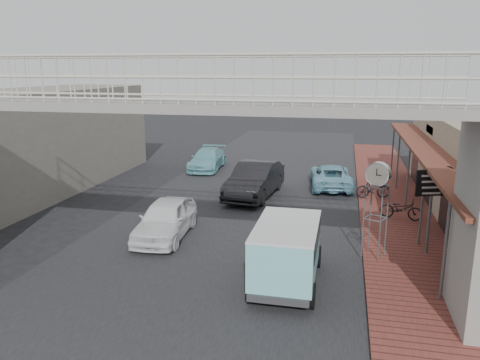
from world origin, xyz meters
The scene contains 14 objects.
ground centered at (0.00, 0.00, 0.00)m, with size 120.00×120.00×0.00m, color black.
road_strip centered at (0.00, 0.00, 0.01)m, with size 10.00×60.00×0.01m, color black.
sidewalk centered at (6.50, 3.00, 0.05)m, with size 3.00×40.00×0.10m, color brown.
footbridge centered at (0.00, -4.00, 3.18)m, with size 16.40×2.40×6.34m.
building_far_left centered at (-11.00, 6.00, 2.50)m, with size 5.00×14.00×5.00m, color gray.
white_hatchback centered at (-2.02, 0.02, 0.69)m, with size 1.63×4.05×1.38m, color white.
dark_sedan centered at (0.12, 6.18, 0.82)m, with size 1.74×4.98×1.64m, color black.
angkot_curb centered at (3.63, 8.77, 0.60)m, with size 1.99×4.32×1.20m, color #74B2C9.
angkot_far centered at (-3.91, 11.72, 0.62)m, with size 1.74×4.27×1.24m, color #71B9C4.
angkot_van centered at (2.79, -2.86, 1.19)m, with size 1.77×3.82×1.87m.
motorcycle_near centered at (6.58, 3.77, 0.53)m, with size 0.57×1.64×0.86m, color black.
motorcycle_far centered at (5.64, 6.78, 0.57)m, with size 0.45×1.58×0.95m, color black.
street_clock centered at (5.30, -0.42, 2.68)m, with size 0.80×0.78×3.11m.
arrow_sign centered at (7.72, 0.44, 2.46)m, with size 1.76×1.18×2.92m.
Camera 1 is at (4.20, -15.23, 6.05)m, focal length 35.00 mm.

